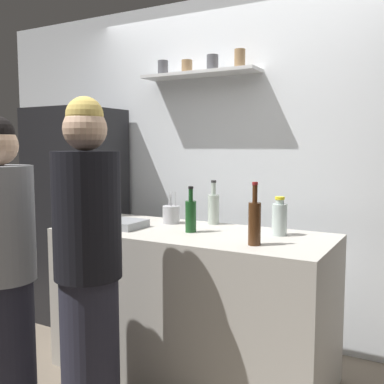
# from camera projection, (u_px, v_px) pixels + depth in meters

# --- Properties ---
(back_wall_assembly) EXTENTS (4.80, 0.32, 2.60)m
(back_wall_assembly) POSITION_uv_depth(u_px,v_px,m) (240.00, 167.00, 3.45)
(back_wall_assembly) COLOR white
(back_wall_assembly) RESTS_ON ground
(refrigerator) EXTENTS (0.65, 0.65, 1.77)m
(refrigerator) POSITION_uv_depth(u_px,v_px,m) (77.00, 215.00, 3.79)
(refrigerator) COLOR black
(refrigerator) RESTS_ON ground
(counter) EXTENTS (1.75, 0.75, 0.93)m
(counter) POSITION_uv_depth(u_px,v_px,m) (192.00, 303.00, 2.86)
(counter) COLOR #B7B2A8
(counter) RESTS_ON ground
(baking_pan) EXTENTS (0.34, 0.24, 0.05)m
(baking_pan) POSITION_uv_depth(u_px,v_px,m) (119.00, 223.00, 2.96)
(baking_pan) COLOR gray
(baking_pan) RESTS_ON counter
(utensil_holder) EXTENTS (0.12, 0.12, 0.22)m
(utensil_holder) POSITION_uv_depth(u_px,v_px,m) (171.00, 214.00, 3.11)
(utensil_holder) COLOR #B2B2B7
(utensil_holder) RESTS_ON counter
(wine_bottle_green_glass) EXTENTS (0.07, 0.07, 0.29)m
(wine_bottle_green_glass) POSITION_uv_depth(u_px,v_px,m) (191.00, 215.00, 2.78)
(wine_bottle_green_glass) COLOR #19471E
(wine_bottle_green_glass) RESTS_ON counter
(wine_bottle_pale_glass) EXTENTS (0.08, 0.08, 0.30)m
(wine_bottle_pale_glass) POSITION_uv_depth(u_px,v_px,m) (214.00, 208.00, 3.07)
(wine_bottle_pale_glass) COLOR #B2BFB2
(wine_bottle_pale_glass) RESTS_ON counter
(wine_bottle_dark_glass) EXTENTS (0.07, 0.07, 0.31)m
(wine_bottle_dark_glass) POSITION_uv_depth(u_px,v_px,m) (98.00, 206.00, 3.15)
(wine_bottle_dark_glass) COLOR black
(wine_bottle_dark_glass) RESTS_ON counter
(wine_bottle_amber_glass) EXTENTS (0.07, 0.07, 0.34)m
(wine_bottle_amber_glass) POSITION_uv_depth(u_px,v_px,m) (255.00, 222.00, 2.41)
(wine_bottle_amber_glass) COLOR #472814
(wine_bottle_amber_glass) RESTS_ON counter
(water_bottle_plastic) EXTENTS (0.09, 0.09, 0.23)m
(water_bottle_plastic) POSITION_uv_depth(u_px,v_px,m) (279.00, 218.00, 2.68)
(water_bottle_plastic) COLOR silver
(water_bottle_plastic) RESTS_ON counter
(person_grey_hoodie) EXTENTS (0.34, 0.34, 1.62)m
(person_grey_hoodie) POSITION_uv_depth(u_px,v_px,m) (3.00, 274.00, 2.35)
(person_grey_hoodie) COLOR #262633
(person_grey_hoodie) RESTS_ON ground
(person_blonde) EXTENTS (0.34, 0.34, 1.71)m
(person_blonde) POSITION_uv_depth(u_px,v_px,m) (88.00, 269.00, 2.26)
(person_blonde) COLOR #262633
(person_blonde) RESTS_ON ground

